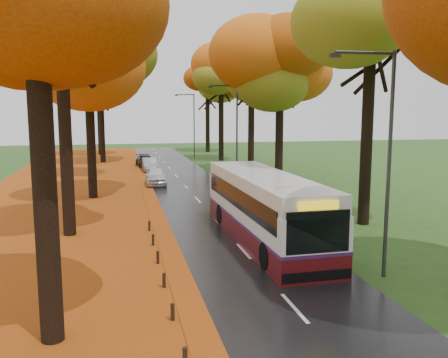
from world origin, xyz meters
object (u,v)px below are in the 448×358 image
object	(u,v)px
streetlamp_near	(383,147)
car_dark	(145,161)
car_white	(156,176)
bus	(264,206)
car_silver	(150,164)
streetlamp_far	(192,121)
streetlamp_mid	(234,126)

from	to	relation	value
streetlamp_near	car_dark	xyz separation A→B (m)	(-6.30, 36.12, -4.07)
car_white	car_dark	world-z (taller)	car_white
bus	car_silver	xyz separation A→B (m)	(-3.48, 26.69, -0.97)
streetlamp_far	bus	xyz separation A→B (m)	(-2.59, -38.55, -3.07)
car_silver	streetlamp_mid	bearing A→B (deg)	-60.15
bus	streetlamp_mid	bearing A→B (deg)	80.01
streetlamp_mid	streetlamp_far	world-z (taller)	same
streetlamp_near	car_silver	world-z (taller)	streetlamp_near
streetlamp_mid	car_dark	bearing A→B (deg)	114.03
streetlamp_near	car_dark	distance (m)	36.90
streetlamp_mid	car_white	size ratio (longest dim) A/B	2.01
car_dark	streetlamp_far	bearing A→B (deg)	45.12
streetlamp_mid	car_white	world-z (taller)	streetlamp_mid
streetlamp_near	bus	distance (m)	6.78
bus	car_white	xyz separation A→B (m)	(-3.58, 17.79, -0.92)
streetlamp_mid	streetlamp_far	bearing A→B (deg)	90.00
streetlamp_mid	car_dark	world-z (taller)	streetlamp_mid
streetlamp_far	bus	world-z (taller)	streetlamp_far
bus	car_silver	size ratio (longest dim) A/B	3.04
streetlamp_far	car_silver	size ratio (longest dim) A/B	2.09
streetlamp_near	car_silver	size ratio (longest dim) A/B	2.09
streetlamp_mid	car_silver	distance (m)	12.49
car_white	car_silver	world-z (taller)	car_white
streetlamp_far	car_white	world-z (taller)	streetlamp_far
car_dark	car_white	bearing A→B (deg)	-95.68
streetlamp_mid	car_silver	world-z (taller)	streetlamp_mid
streetlamp_near	streetlamp_mid	xyz separation A→B (m)	(0.00, 22.00, 0.00)
streetlamp_near	streetlamp_mid	world-z (taller)	same
streetlamp_mid	streetlamp_far	xyz separation A→B (m)	(0.00, 22.00, 0.00)
bus	car_dark	bearing A→B (deg)	95.80
bus	car_silver	bearing A→B (deg)	96.35
bus	car_dark	size ratio (longest dim) A/B	2.83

